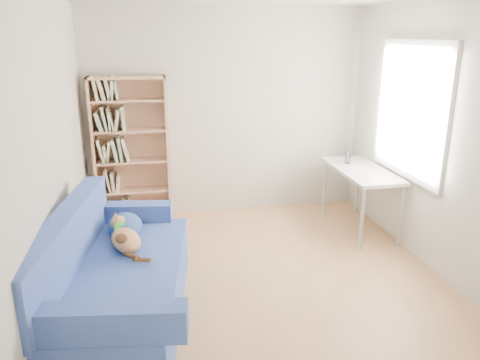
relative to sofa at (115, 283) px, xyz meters
name	(u,v)px	position (x,y,z in m)	size (l,w,h in m)	color
ground	(262,283)	(1.31, 0.39, -0.36)	(4.00, 4.00, 0.00)	#AD7A4E
room_shell	(275,111)	(1.41, 0.42, 1.27)	(3.54, 4.04, 2.62)	silver
sofa	(115,283)	(0.00, 0.00, 0.00)	(1.22, 2.11, 0.98)	navy
bookshelf	(132,157)	(0.11, 2.23, 0.47)	(0.90, 0.28, 1.79)	tan
desk	(361,175)	(2.76, 1.44, 0.31)	(0.56, 1.21, 0.75)	silver
pen_cup	(348,159)	(2.70, 1.71, 0.44)	(0.08, 0.08, 0.15)	white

